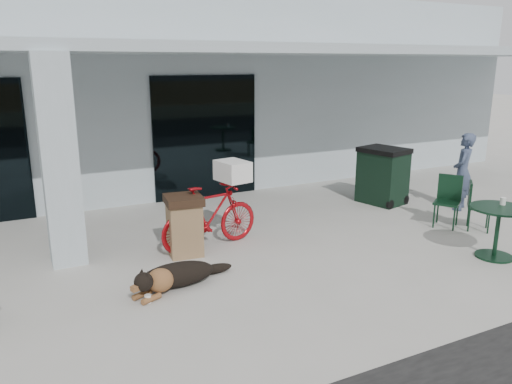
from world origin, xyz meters
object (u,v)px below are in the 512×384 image
dog (177,273)px  cafe_chair_far_a (480,206)px  trash_receptacle (184,225)px  wheeled_bin (383,176)px  person (463,172)px  cafe_table_far (497,233)px  cafe_chair_far_b (447,202)px  bicycle (210,216)px

dog → cafe_chair_far_a: size_ratio=1.34×
trash_receptacle → wheeled_bin: wheeled_bin is taller
cafe_chair_far_a → person: person is taller
dog → person: (6.40, 0.95, 0.60)m
wheeled_bin → cafe_chair_far_a: bearing=-95.1°
cafe_chair_far_a → person: (0.77, 1.10, 0.35)m
cafe_table_far → cafe_chair_far_b: (0.48, 1.45, 0.07)m
bicycle → dog: bicycle is taller
bicycle → cafe_chair_far_a: bearing=-116.2°
bicycle → cafe_chair_far_b: 4.40m
dog → bicycle: bearing=28.1°
person → cafe_table_far: bearing=17.9°
bicycle → person: size_ratio=1.12×
bicycle → cafe_chair_far_a: bicycle is taller
person → wheeled_bin: bearing=-80.0°
bicycle → wheeled_bin: bearing=-88.7°
bicycle → wheeled_bin: size_ratio=1.47×
cafe_table_far → trash_receptacle: size_ratio=0.91×
cafe_table_far → wheeled_bin: (0.50, 3.27, 0.19)m
dog → cafe_chair_far_b: (5.25, 0.25, 0.28)m
cafe_table_far → wheeled_bin: size_ratio=0.72×
bicycle → cafe_chair_far_b: size_ratio=1.86×
cafe_chair_far_a → trash_receptacle: 5.31m
bicycle → cafe_chair_far_b: bicycle is taller
wheeled_bin → person: bearing=-59.3°
cafe_chair_far_b → trash_receptacle: bearing=-133.6°
cafe_chair_far_a → person: 1.38m
bicycle → trash_receptacle: bicycle is taller
cafe_table_far → person: 2.72m
dog → trash_receptacle: 1.23m
dog → cafe_chair_far_b: cafe_chair_far_b is taller
bicycle → cafe_chair_far_a: (4.68, -1.35, -0.09)m
dog → wheeled_bin: size_ratio=0.99×
cafe_table_far → bicycle: bearing=147.9°
bicycle → cafe_table_far: 4.51m
person → dog: bearing=-26.5°
person → trash_receptacle: bearing=-36.4°
dog → cafe_chair_far_a: (5.64, -0.15, 0.25)m
dog → wheeled_bin: bearing=-1.9°
bicycle → dog: (-0.96, -1.20, -0.33)m
bicycle → trash_receptacle: size_ratio=1.85×
dog → cafe_table_far: bearing=-37.4°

